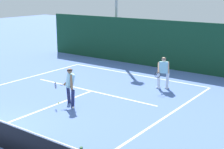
% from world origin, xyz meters
% --- Properties ---
extents(court_line_baseline_far, '(9.23, 0.10, 0.01)m').
position_xyz_m(court_line_baseline_far, '(0.00, 10.50, 0.00)').
color(court_line_baseline_far, white).
rests_on(court_line_baseline_far, ground_plane).
extents(court_line_service, '(7.53, 0.10, 0.01)m').
position_xyz_m(court_line_service, '(0.00, 6.43, 0.00)').
color(court_line_service, white).
rests_on(court_line_service, ground_plane).
extents(court_line_centre, '(0.10, 6.40, 0.01)m').
position_xyz_m(court_line_centre, '(0.00, 3.20, 0.00)').
color(court_line_centre, white).
rests_on(court_line_centre, ground_plane).
extents(player_near, '(1.21, 0.82, 1.69)m').
position_xyz_m(player_near, '(0.59, 4.27, 0.93)').
color(player_near, '#1E234C').
rests_on(player_near, ground_plane).
extents(player_far, '(0.72, 0.95, 1.65)m').
position_xyz_m(player_far, '(2.69, 8.93, 0.91)').
color(player_far, silver).
rests_on(player_far, ground_plane).
extents(tennis_ball, '(0.07, 0.07, 0.07)m').
position_xyz_m(tennis_ball, '(-0.01, 4.13, 0.03)').
color(tennis_ball, '#D1E033').
rests_on(tennis_ball, ground_plane).
extents(back_fence_windscreen, '(18.07, 0.12, 3.08)m').
position_xyz_m(back_fence_windscreen, '(0.00, 13.03, 1.54)').
color(back_fence_windscreen, '#143E27').
rests_on(back_fence_windscreen, ground_plane).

